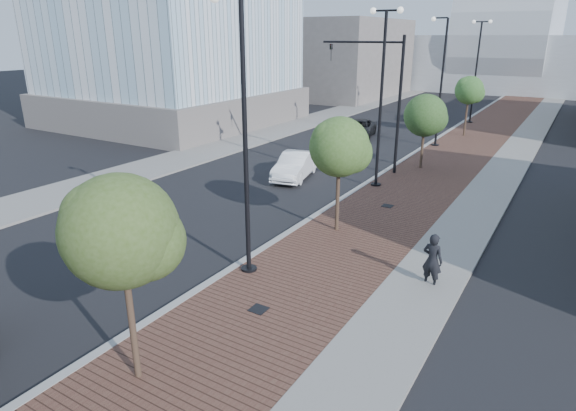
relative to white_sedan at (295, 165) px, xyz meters
The scene contains 22 objects.
sidewalk 20.26m from the white_sedan, 67.78° to the left, with size 7.00×140.00×0.12m, color #4C2D23.
concrete_strip 21.43m from the white_sedan, 61.08° to the left, with size 2.40×140.00×0.13m, color slate.
curb 19.21m from the white_sedan, 77.50° to the left, with size 0.30×140.00×0.14m, color gray.
west_sidewalk 20.74m from the white_sedan, 115.26° to the left, with size 4.00×140.00×0.12m, color slate.
white_sedan is the anchor object (origin of this frame).
dark_car_mid 13.18m from the white_sedan, 97.29° to the left, with size 2.35×5.10×1.42m, color black.
dark_car_far 24.52m from the white_sedan, 89.33° to the left, with size 2.02×4.97×1.44m, color black.
pedestrian 13.76m from the white_sedan, 40.16° to the right, with size 0.69×0.45×1.89m, color black.
streetlight_1 12.69m from the white_sedan, 67.58° to the right, with size 1.44×0.56×9.21m.
streetlight_2 6.30m from the white_sedan, ahead, with size 1.72×0.56×9.28m.
streetlight_3 14.03m from the white_sedan, 69.98° to the left, with size 1.44×0.56×9.21m.
streetlight_4 25.52m from the white_sedan, 79.12° to the left, with size 1.72×0.56×9.28m.
traffic_mast 6.84m from the white_sedan, 44.16° to the left, with size 5.09×0.20×8.00m.
tree_0 18.45m from the white_sedan, 71.39° to the right, with size 2.59×2.58×5.22m.
tree_1 9.01m from the white_sedan, 47.04° to the right, with size 2.48×2.45×4.94m.
tree_2 8.59m from the white_sedan, 44.83° to the left, with size 2.59×2.57×4.67m.
tree_3 18.94m from the white_sedan, 71.91° to the left, with size 2.31×2.25×4.93m.
tower_podium 22.58m from the white_sedan, 151.56° to the left, with size 19.00×19.00×3.00m, color slate.
convention_center 64.00m from the white_sedan, 88.06° to the left, with size 50.00×30.00×50.00m.
commercial_block_nw 42.07m from the white_sedan, 112.24° to the left, with size 14.00×20.00×10.00m, color #68615D.
utility_cover_1 14.80m from the white_sedan, 63.68° to the right, with size 0.50×0.50×0.02m, color black.
utility_cover_2 6.96m from the white_sedan, 18.98° to the right, with size 0.50×0.50×0.02m, color black.
Camera 1 is at (9.78, -2.38, 7.96)m, focal length 30.06 mm.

